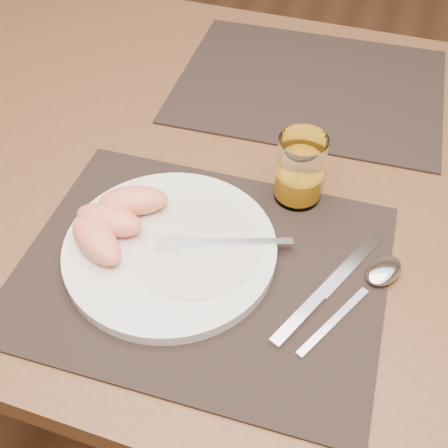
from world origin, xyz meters
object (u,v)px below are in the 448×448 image
at_px(placemat_far, 310,85).
at_px(plate, 170,249).
at_px(fork, 211,243).
at_px(juice_glass, 300,172).
at_px(table, 264,203).
at_px(spoon, 377,278).
at_px(placemat_near, 202,269).
at_px(knife, 321,295).

xyz_separation_m(placemat_far, plate, (-0.09, -0.43, 0.01)).
xyz_separation_m(fork, juice_glass, (0.08, 0.14, 0.03)).
height_order(table, spoon, spoon).
distance_m(placemat_near, spoon, 0.21).
height_order(fork, juice_glass, juice_glass).
bearing_deg(placemat_near, placemat_far, 84.98).
distance_m(fork, spoon, 0.21).
xyz_separation_m(plate, spoon, (0.26, 0.04, -0.00)).
xyz_separation_m(plate, juice_glass, (0.13, 0.15, 0.04)).
bearing_deg(plate, knife, -1.66).
bearing_deg(plate, table, 71.65).
bearing_deg(juice_glass, fork, -120.48).
distance_m(placemat_far, plate, 0.44).
bearing_deg(fork, placemat_near, -93.32).
relative_size(placemat_far, knife, 2.17).
xyz_separation_m(knife, juice_glass, (-0.07, 0.16, 0.04)).
bearing_deg(juice_glass, plate, -129.78).
bearing_deg(fork, spoon, 5.70).
distance_m(plate, spoon, 0.26).
bearing_deg(table, fork, -96.27).
height_order(table, fork, fork).
xyz_separation_m(placemat_far, fork, (-0.04, -0.41, 0.02)).
height_order(placemat_far, juice_glass, juice_glass).
xyz_separation_m(table, spoon, (0.19, -0.17, 0.09)).
xyz_separation_m(table, placemat_near, (-0.02, -0.22, 0.09)).
height_order(plate, knife, plate).
distance_m(placemat_near, juice_glass, 0.19).
bearing_deg(knife, placemat_near, -178.25).
bearing_deg(knife, juice_glass, 112.97).
bearing_deg(placemat_near, juice_glass, 63.64).
xyz_separation_m(knife, spoon, (0.06, 0.04, 0.00)).
bearing_deg(table, knife, -59.58).
bearing_deg(table, juice_glass, -43.45).
bearing_deg(placemat_far, plate, -101.26).
bearing_deg(spoon, knife, -142.90).
relative_size(knife, spoon, 1.15).
height_order(fork, spoon, fork).
bearing_deg(knife, plate, 178.34).
relative_size(table, juice_glass, 14.07).
distance_m(table, spoon, 0.27).
distance_m(placemat_near, knife, 0.15).
bearing_deg(juice_glass, spoon, -42.09).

